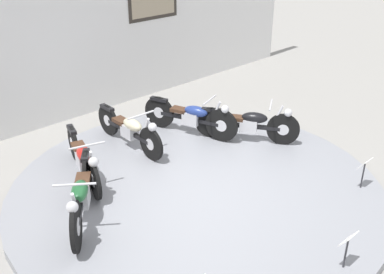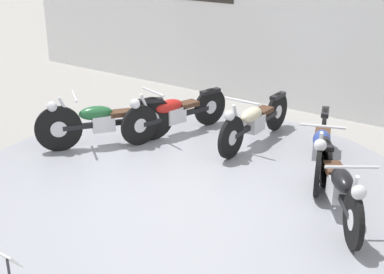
% 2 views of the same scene
% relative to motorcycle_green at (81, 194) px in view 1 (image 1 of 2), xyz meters
% --- Properties ---
extents(ground_plane, '(60.00, 60.00, 0.00)m').
position_rel_motorcycle_green_xyz_m(ground_plane, '(1.77, -0.44, -0.56)').
color(ground_plane, gray).
extents(display_platform, '(5.86, 5.86, 0.16)m').
position_rel_motorcycle_green_xyz_m(display_platform, '(1.77, -0.44, -0.48)').
color(display_platform, gray).
rests_on(display_platform, ground_plane).
extents(back_wall, '(14.00, 0.22, 4.20)m').
position_rel_motorcycle_green_xyz_m(back_wall, '(1.77, 3.62, 1.54)').
color(back_wall, white).
rests_on(back_wall, ground_plane).
extents(motorcycle_green, '(1.27, 1.64, 0.81)m').
position_rel_motorcycle_green_xyz_m(motorcycle_green, '(0.00, 0.00, 0.00)').
color(motorcycle_green, black).
rests_on(motorcycle_green, display_platform).
extents(motorcycle_red, '(0.69, 1.89, 0.78)m').
position_rel_motorcycle_green_xyz_m(motorcycle_red, '(0.59, 0.93, -0.03)').
color(motorcycle_red, black).
rests_on(motorcycle_red, display_platform).
extents(motorcycle_cream, '(0.54, 1.95, 0.78)m').
position_rel_motorcycle_green_xyz_m(motorcycle_cream, '(1.77, 1.31, -0.03)').
color(motorcycle_cream, black).
rests_on(motorcycle_cream, display_platform).
extents(motorcycle_blue, '(0.75, 1.90, 0.80)m').
position_rel_motorcycle_green_xyz_m(motorcycle_blue, '(2.95, 0.93, -0.01)').
color(motorcycle_blue, black).
rests_on(motorcycle_blue, display_platform).
extents(motorcycle_black, '(1.13, 1.66, 0.78)m').
position_rel_motorcycle_green_xyz_m(motorcycle_black, '(3.54, -0.00, -0.03)').
color(motorcycle_black, black).
rests_on(motorcycle_black, display_platform).
extents(info_placard_front_centre, '(0.26, 0.11, 0.51)m').
position_rel_motorcycle_green_xyz_m(info_placard_front_centre, '(1.77, -3.02, -0.03)').
color(info_placard_front_centre, '#333338').
rests_on(info_placard_front_centre, display_platform).
extents(info_placard_front_right, '(0.26, 0.11, 0.51)m').
position_rel_motorcycle_green_xyz_m(info_placard_front_right, '(3.57, -2.28, -0.03)').
color(info_placard_front_right, '#333338').
rests_on(info_placard_front_right, display_platform).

